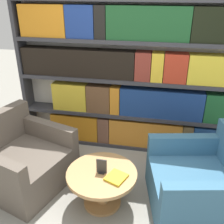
% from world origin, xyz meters
% --- Properties ---
extents(ground_plane, '(14.00, 14.00, 0.00)m').
position_xyz_m(ground_plane, '(0.00, 0.00, 0.00)').
color(ground_plane, gray).
extents(bookshelf, '(3.16, 0.30, 2.08)m').
position_xyz_m(bookshelf, '(-0.02, 1.39, 1.03)').
color(bookshelf, silver).
rests_on(bookshelf, ground_plane).
extents(armchair_left, '(1.17, 1.18, 0.85)m').
position_xyz_m(armchair_left, '(-1.14, 0.30, 0.29)').
color(armchair_left, brown).
rests_on(armchair_left, ground_plane).
extents(armchair_right, '(1.10, 1.11, 0.85)m').
position_xyz_m(armchair_right, '(0.91, 0.30, 0.29)').
color(armchair_right, '#386684').
rests_on(armchair_right, ground_plane).
extents(coffee_table, '(0.75, 0.75, 0.42)m').
position_xyz_m(coffee_table, '(-0.12, 0.13, 0.30)').
color(coffee_table, '#AD7F4C').
rests_on(coffee_table, ground_plane).
extents(table_sign, '(0.11, 0.06, 0.17)m').
position_xyz_m(table_sign, '(-0.12, 0.13, 0.50)').
color(table_sign, black).
rests_on(table_sign, coffee_table).
extents(stray_book, '(0.25, 0.26, 0.02)m').
position_xyz_m(stray_book, '(0.05, 0.07, 0.44)').
color(stray_book, gold).
rests_on(stray_book, coffee_table).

